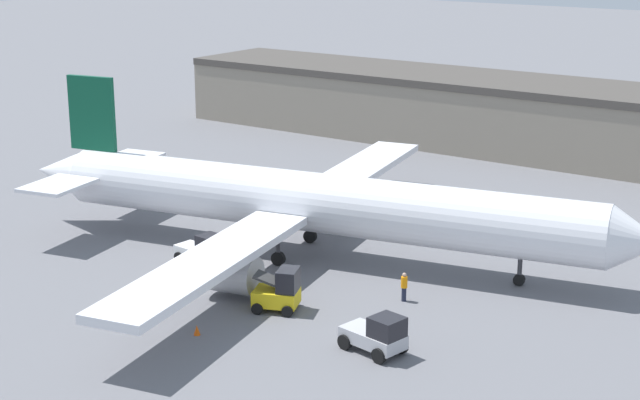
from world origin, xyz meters
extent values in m
plane|color=slate|center=(0.00, 0.00, 0.00)|extent=(400.00, 400.00, 0.00)
cube|color=gray|center=(8.32, 36.27, 3.01)|extent=(93.72, 11.25, 6.03)
cube|color=#47423D|center=(8.32, 36.27, 6.38)|extent=(93.72, 11.48, 0.70)
cylinder|color=white|center=(0.00, 0.00, 3.68)|extent=(36.19, 11.16, 3.85)
cone|color=white|center=(19.21, 4.01, 3.68)|extent=(3.78, 4.32, 3.77)
cone|color=white|center=(-19.77, -4.13, 3.68)|extent=(4.89, 4.44, 3.65)
cube|color=white|center=(-4.08, 10.71, 3.00)|extent=(7.29, 19.12, 0.50)
cube|color=white|center=(0.54, -11.45, 3.00)|extent=(7.29, 19.12, 0.50)
cylinder|color=#ADADB2|center=(-3.51, 7.95, 1.46)|extent=(3.36, 2.85, 2.29)
cylinder|color=#ADADB2|center=(-0.03, -8.69, 1.46)|extent=(3.36, 2.85, 2.29)
cube|color=#0C4C33|center=(-16.95, -3.54, 8.20)|extent=(3.64, 1.10, 5.20)
cube|color=white|center=(-17.82, 0.60, 4.06)|extent=(4.33, 5.23, 0.24)
cube|color=white|center=(-16.09, -7.68, 4.06)|extent=(4.33, 5.23, 0.24)
cylinder|color=#38383D|center=(12.75, 2.66, 0.88)|extent=(0.28, 0.28, 1.75)
cylinder|color=black|center=(12.75, 2.66, 0.35)|extent=(0.76, 0.49, 0.70)
cylinder|color=#38383D|center=(-1.26, -2.82, 0.88)|extent=(0.28, 0.28, 1.75)
cylinder|color=black|center=(-1.26, -2.82, 0.45)|extent=(0.95, 0.53, 0.90)
cylinder|color=#38383D|center=(-2.28, 2.08, 0.88)|extent=(0.28, 0.28, 1.75)
cylinder|color=black|center=(-2.28, 2.08, 0.45)|extent=(0.95, 0.53, 0.90)
cylinder|color=#1E2338|center=(8.38, -3.51, 0.41)|extent=(0.28, 0.28, 0.83)
cylinder|color=orange|center=(8.38, -3.51, 1.15)|extent=(0.38, 0.38, 0.65)
sphere|color=tan|center=(8.38, -3.51, 1.60)|extent=(0.24, 0.24, 0.24)
cube|color=silver|center=(-5.46, -5.47, 0.72)|extent=(3.69, 1.83, 0.73)
cube|color=black|center=(-4.47, -5.57, 1.60)|extent=(1.69, 1.48, 1.04)
cylinder|color=black|center=(-4.30, -6.33, 0.35)|extent=(0.73, 0.35, 0.71)
cylinder|color=black|center=(-4.14, -4.87, 0.35)|extent=(0.73, 0.35, 0.71)
cylinder|color=black|center=(-6.77, -6.06, 0.35)|extent=(0.73, 0.35, 0.71)
cylinder|color=black|center=(-6.62, -4.61, 0.35)|extent=(0.73, 0.35, 0.71)
cube|color=yellow|center=(3.19, -8.78, 0.76)|extent=(2.95, 2.55, 0.88)
cube|color=black|center=(3.82, -8.52, 1.83)|extent=(1.60, 1.86, 1.26)
cube|color=#333333|center=(2.77, -8.95, 1.80)|extent=(1.90, 1.72, 0.62)
cylinder|color=black|center=(4.32, -9.25, 0.32)|extent=(0.70, 0.51, 0.64)
cylinder|color=black|center=(3.65, -7.65, 0.32)|extent=(0.70, 0.51, 0.64)
cylinder|color=black|center=(2.72, -9.92, 0.32)|extent=(0.70, 0.51, 0.64)
cylinder|color=black|center=(2.05, -8.31, 0.32)|extent=(0.70, 0.51, 0.64)
cube|color=#B2B2B7|center=(10.59, -10.38, 0.75)|extent=(3.59, 2.23, 0.71)
cube|color=black|center=(11.51, -10.54, 1.61)|extent=(1.71, 1.73, 1.01)
cylinder|color=black|center=(11.59, -11.40, 0.40)|extent=(0.83, 0.42, 0.80)
cylinder|color=black|center=(11.88, -9.77, 0.40)|extent=(0.83, 0.42, 0.80)
cylinder|color=black|center=(9.29, -10.99, 0.40)|extent=(0.83, 0.42, 0.80)
cylinder|color=black|center=(9.58, -9.35, 0.40)|extent=(0.83, 0.42, 0.80)
cone|color=#EF590F|center=(1.91, -13.99, 0.28)|extent=(0.36, 0.36, 0.55)
camera|label=1|loc=(34.76, -49.33, 20.93)|focal=55.00mm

